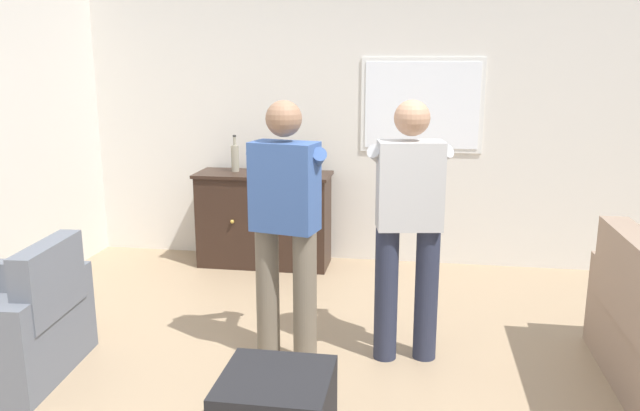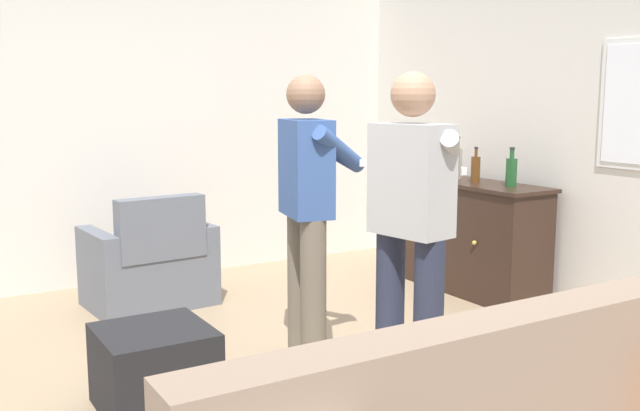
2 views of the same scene
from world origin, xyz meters
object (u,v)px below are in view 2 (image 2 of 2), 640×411
object	(u,v)px
sideboard_cabinet	(475,238)
person_standing_left	(308,206)
ottoman	(155,368)
bottle_spirits_clear	(458,162)
armchair	(151,268)
person_standing_right	(412,223)
bottle_wine_green	(476,169)
bottle_liquor_amber	(511,171)

from	to	relation	value
sideboard_cabinet	person_standing_left	size ratio (longest dim) A/B	0.75
ottoman	person_standing_left	size ratio (longest dim) A/B	0.32
sideboard_cabinet	bottle_spirits_clear	size ratio (longest dim) A/B	3.66
armchair	person_standing_right	bearing A→B (deg)	14.51
bottle_spirits_clear	person_standing_left	distance (m)	2.14
bottle_spirits_clear	armchair	bearing A→B (deg)	-106.11
person_standing_right	bottle_wine_green	bearing A→B (deg)	128.82
person_standing_left	ottoman	bearing A→B (deg)	-81.22
armchair	bottle_spirits_clear	world-z (taller)	bottle_spirits_clear
person_standing_right	bottle_liquor_amber	bearing A→B (deg)	120.71
sideboard_cabinet	person_standing_right	world-z (taller)	person_standing_right
person_standing_left	bottle_liquor_amber	bearing A→B (deg)	98.66
ottoman	person_standing_right	xyz separation A→B (m)	(0.60, 1.14, 0.73)
bottle_wine_green	bottle_spirits_clear	distance (m)	0.28
bottle_liquor_amber	bottle_spirits_clear	bearing A→B (deg)	178.47
sideboard_cabinet	bottle_spirits_clear	xyz separation A→B (m)	(-0.28, 0.05, 0.57)
sideboard_cabinet	person_standing_left	world-z (taller)	person_standing_left
person_standing_left	bottle_wine_green	bearing A→B (deg)	108.50
bottle_wine_green	person_standing_left	xyz separation A→B (m)	(0.63, -1.88, -0.06)
person_standing_left	person_standing_right	distance (m)	0.77
sideboard_cabinet	bottle_wine_green	xyz separation A→B (m)	(-0.01, -0.01, 0.55)
ottoman	person_standing_right	bearing A→B (deg)	62.31
sideboard_cabinet	person_standing_right	bearing A→B (deg)	-51.52
ottoman	person_standing_right	size ratio (longest dim) A/B	0.32
ottoman	bottle_wine_green	bearing A→B (deg)	105.26
bottle_wine_green	bottle_spirits_clear	bearing A→B (deg)	168.06
ottoman	bottle_spirits_clear	bearing A→B (deg)	109.87
bottle_spirits_clear	person_standing_right	distance (m)	2.43
armchair	sideboard_cabinet	xyz separation A→B (m)	(0.97, 2.33, 0.16)
armchair	person_standing_right	distance (m)	2.50
bottle_wine_green	bottle_liquor_amber	bearing A→B (deg)	7.05
bottle_liquor_amber	person_standing_left	bearing A→B (deg)	-81.34
bottle_spirits_clear	ottoman	xyz separation A→B (m)	(1.05, -2.92, -0.81)
bottle_liquor_amber	ottoman	size ratio (longest dim) A/B	0.55
bottle_wine_green	ottoman	xyz separation A→B (m)	(0.78, -2.86, -0.79)
person_standing_left	bottle_spirits_clear	bearing A→B (deg)	114.98
bottle_liquor_amber	person_standing_left	distance (m)	1.94
bottle_liquor_amber	bottle_spirits_clear	world-z (taller)	bottle_spirits_clear
person_standing_right	bottle_spirits_clear	bearing A→B (deg)	133.01
person_standing_left	sideboard_cabinet	bearing A→B (deg)	108.17
bottle_spirits_clear	ottoman	world-z (taller)	bottle_spirits_clear
bottle_liquor_amber	ottoman	world-z (taller)	bottle_liquor_amber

